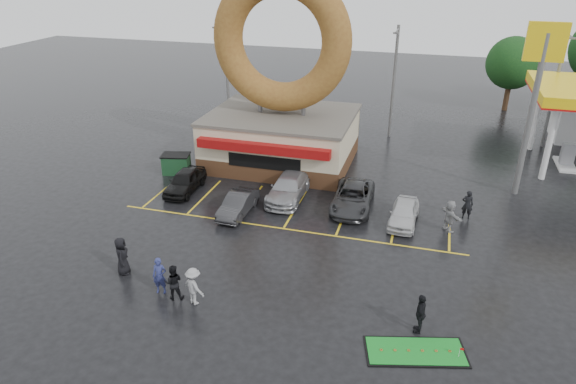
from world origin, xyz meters
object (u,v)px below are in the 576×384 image
(car_dgrey, at_px, (238,204))
(car_white, at_px, (404,213))
(shell_sign, at_px, (538,79))
(car_silver, at_px, (289,188))
(dumpster, at_px, (176,164))
(person_blue, at_px, (160,276))
(putting_green, at_px, (415,351))
(streetlight_left, at_px, (227,72))
(donut_shop, at_px, (281,103))
(person_cameraman, at_px, (421,313))
(streetlight_mid, at_px, (394,80))
(streetlight_right, at_px, (555,87))
(car_black, at_px, (185,181))
(car_grey, at_px, (353,197))

(car_dgrey, height_order, car_white, car_white)
(shell_sign, bearing_deg, car_silver, -161.10)
(car_dgrey, relative_size, dumpster, 2.11)
(person_blue, height_order, putting_green, person_blue)
(streetlight_left, distance_m, dumpster, 11.74)
(streetlight_left, distance_m, car_white, 21.95)
(donut_shop, bearing_deg, person_cameraman, -56.30)
(dumpster, bearing_deg, streetlight_mid, 27.95)
(car_silver, bearing_deg, donut_shop, 110.65)
(streetlight_right, height_order, car_black, streetlight_right)
(donut_shop, xyz_separation_m, car_white, (9.42, -7.01, -3.82))
(donut_shop, distance_m, streetlight_right, 21.00)
(streetlight_left, bearing_deg, streetlight_right, 4.40)
(putting_green, bearing_deg, car_dgrey, 140.60)
(shell_sign, relative_size, person_cameraman, 5.90)
(shell_sign, height_order, car_dgrey, shell_sign)
(car_silver, distance_m, dumpster, 8.81)
(car_black, bearing_deg, dumpster, 125.25)
(car_white, relative_size, putting_green, 0.89)
(streetlight_left, xyz_separation_m, dumpster, (0.53, -10.98, -4.13))
(streetlight_left, height_order, car_dgrey, streetlight_left)
(car_black, xyz_separation_m, person_blue, (3.86, -10.20, 0.20))
(donut_shop, distance_m, shell_sign, 16.29)
(car_grey, height_order, person_blue, person_blue)
(person_blue, xyz_separation_m, person_cameraman, (11.48, 0.58, 0.01))
(donut_shop, height_order, shell_sign, donut_shop)
(streetlight_left, xyz_separation_m, streetlight_right, (26.00, 2.00, 0.00))
(donut_shop, xyz_separation_m, streetlight_left, (-7.00, 6.95, 0.32))
(person_cameraman, bearing_deg, shell_sign, 163.58)
(car_dgrey, bearing_deg, dumpster, 146.61)
(streetlight_mid, height_order, car_black, streetlight_mid)
(streetlight_left, xyz_separation_m, car_black, (2.47, -13.53, -4.09))
(streetlight_mid, xyz_separation_m, car_grey, (-0.72, -13.85, -4.09))
(car_silver, bearing_deg, car_grey, -3.16)
(donut_shop, bearing_deg, streetlight_mid, 48.62)
(car_dgrey, distance_m, dumpster, 7.81)
(shell_sign, relative_size, car_silver, 2.13)
(shell_sign, relative_size, car_black, 2.60)
(shell_sign, bearing_deg, car_grey, -153.10)
(streetlight_mid, bearing_deg, person_blue, -107.23)
(shell_sign, distance_m, person_cameraman, 17.35)
(streetlight_right, relative_size, dumpster, 5.00)
(car_dgrey, xyz_separation_m, putting_green, (10.88, -8.94, -0.59))
(streetlight_left, xyz_separation_m, car_white, (16.42, -13.96, -4.14))
(streetlight_right, distance_m, putting_green, 28.10)
(car_dgrey, height_order, car_grey, car_grey)
(streetlight_right, bearing_deg, person_blue, -127.39)
(donut_shop, relative_size, shell_sign, 1.27)
(streetlight_mid, height_order, putting_green, streetlight_mid)
(donut_shop, distance_m, dumpster, 8.53)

